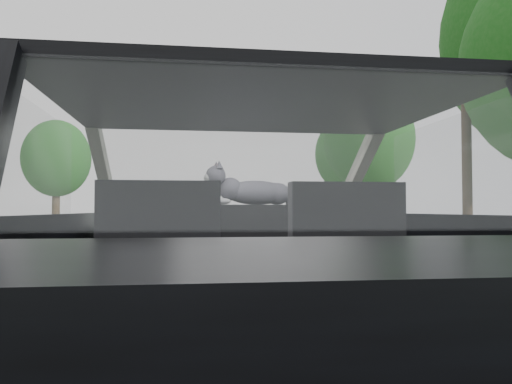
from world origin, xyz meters
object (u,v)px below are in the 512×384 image
object	(u,v)px
cat	(257,191)
highway_sign	(348,204)
utility_pole	(466,96)
other_car	(201,215)
subject_car	(245,259)

from	to	relation	value
cat	highway_sign	xyz separation A→B (m)	(6.46, 17.68, 0.14)
cat	utility_pole	distance (m)	12.50
other_car	highway_sign	world-z (taller)	highway_sign
utility_pole	highway_sign	bearing A→B (deg)	95.50
cat	highway_sign	bearing A→B (deg)	57.19
other_car	cat	bearing A→B (deg)	-95.31
utility_pole	cat	bearing A→B (deg)	-126.55
subject_car	cat	distance (m)	0.69
subject_car	utility_pole	size ratio (longest dim) A/B	0.48
cat	utility_pole	bearing A→B (deg)	40.71
cat	utility_pole	world-z (taller)	utility_pole
subject_car	highway_sign	bearing A→B (deg)	70.13
subject_car	other_car	world-z (taller)	other_car
subject_car	cat	xyz separation A→B (m)	(0.14, 0.57, 0.36)
highway_sign	other_car	bearing A→B (deg)	-163.22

